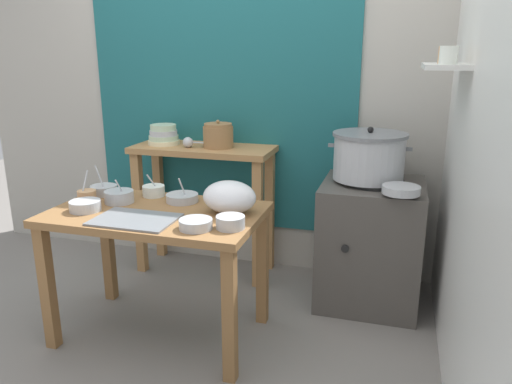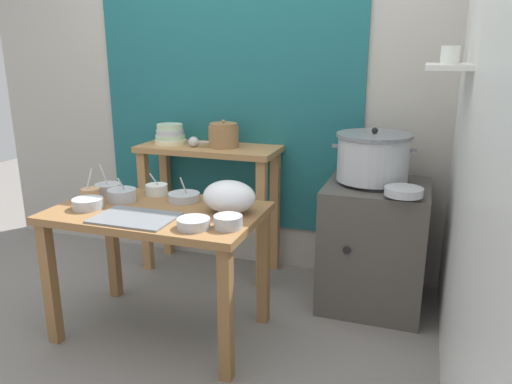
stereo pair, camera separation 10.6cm
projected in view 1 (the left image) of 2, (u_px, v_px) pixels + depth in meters
The scene contains 21 objects.
ground_plane at pixel (185, 333), 2.75m from camera, with size 9.00×9.00×0.00m, color gray.
wall_back at pixel (255, 84), 3.38m from camera, with size 4.40×0.12×2.60m.
wall_right at pixel (480, 102), 2.20m from camera, with size 0.30×3.20×2.60m.
prep_table at pixel (157, 231), 2.59m from camera, with size 1.10×0.66×0.72m.
back_shelf_table at pixel (204, 178), 3.39m from camera, with size 0.96×0.40×0.90m.
stove_block at pixel (370, 242), 3.04m from camera, with size 0.60×0.61×0.78m.
steamer_pot at pixel (369, 156), 2.92m from camera, with size 0.49×0.44×0.32m.
clay_pot at pixel (218, 136), 3.27m from camera, with size 0.20×0.20×0.19m.
bowl_stack_enamel at pixel (164, 135), 3.39m from camera, with size 0.22×0.22×0.14m.
ladle at pixel (189, 142), 3.28m from camera, with size 0.27×0.07×0.07m.
serving_tray at pixel (135, 219), 2.41m from camera, with size 0.40×0.28×0.01m, color slate.
plastic_bag at pixel (229, 197), 2.50m from camera, with size 0.28×0.21×0.17m, color white.
wide_pan at pixel (401, 190), 2.65m from camera, with size 0.20×0.20×0.04m, color #B7BABF.
prep_bowl_0 at pixel (87, 195), 2.72m from camera, with size 0.10×0.10×0.17m.
prep_bowl_1 at pixel (154, 190), 2.81m from camera, with size 0.13×0.13×0.14m.
prep_bowl_2 at pixel (182, 197), 2.71m from camera, with size 0.18×0.18×0.14m.
prep_bowl_3 at pixel (104, 189), 2.85m from camera, with size 0.15×0.15×0.18m.
prep_bowl_4 at pixel (85, 205), 2.55m from camera, with size 0.16×0.16×0.05m.
prep_bowl_5 at pixel (196, 224), 2.29m from camera, with size 0.16×0.16×0.05m.
prep_bowl_6 at pixel (119, 196), 2.69m from camera, with size 0.16×0.16×0.14m.
prep_bowl_7 at pixel (230, 222), 2.30m from camera, with size 0.14×0.14×0.06m.
Camera 1 is at (1.07, -2.22, 1.52)m, focal length 34.52 mm.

